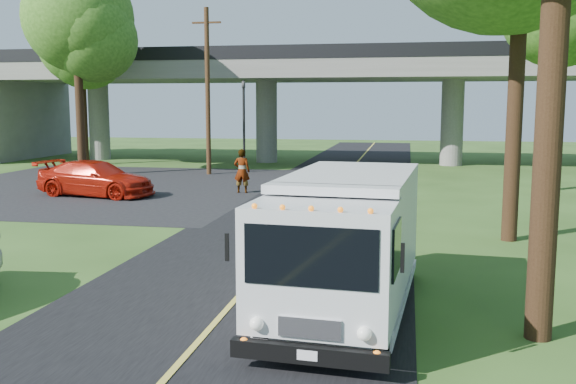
% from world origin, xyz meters
% --- Properties ---
extents(ground, '(120.00, 120.00, 0.00)m').
position_xyz_m(ground, '(0.00, 0.00, 0.00)').
color(ground, '#2C491A').
rests_on(ground, ground).
extents(road, '(7.00, 90.00, 0.02)m').
position_xyz_m(road, '(0.00, 10.00, 0.01)').
color(road, black).
rests_on(road, ground).
extents(parking_lot, '(16.00, 18.00, 0.01)m').
position_xyz_m(parking_lot, '(-11.00, 18.00, 0.01)').
color(parking_lot, black).
rests_on(parking_lot, ground).
extents(lane_line, '(0.12, 90.00, 0.01)m').
position_xyz_m(lane_line, '(0.00, 10.00, 0.03)').
color(lane_line, gold).
rests_on(lane_line, road).
extents(overpass, '(54.00, 10.00, 7.30)m').
position_xyz_m(overpass, '(0.00, 32.00, 4.56)').
color(overpass, slate).
rests_on(overpass, ground).
extents(traffic_signal, '(0.18, 0.22, 5.20)m').
position_xyz_m(traffic_signal, '(-6.00, 26.00, 3.20)').
color(traffic_signal, black).
rests_on(traffic_signal, ground).
extents(utility_pole, '(1.60, 0.26, 9.00)m').
position_xyz_m(utility_pole, '(-7.50, 24.00, 4.59)').
color(utility_pole, '#472D19').
rests_on(utility_pole, ground).
extents(tree_left_lot, '(5.60, 5.50, 10.50)m').
position_xyz_m(tree_left_lot, '(-13.79, 21.84, 7.90)').
color(tree_left_lot, '#382314').
rests_on(tree_left_lot, ground).
extents(tree_left_far, '(5.26, 5.16, 9.89)m').
position_xyz_m(tree_left_far, '(-16.79, 27.84, 7.45)').
color(tree_left_far, '#382314').
rests_on(tree_left_far, ground).
extents(step_van, '(2.72, 6.30, 2.58)m').
position_xyz_m(step_van, '(2.20, 1.72, 1.40)').
color(step_van, silver).
rests_on(step_van, ground).
extents(red_sedan, '(5.40, 2.86, 1.49)m').
position_xyz_m(red_sedan, '(-9.65, 15.10, 0.75)').
color(red_sedan, '#AA180A').
rests_on(red_sedan, ground).
extents(pedestrian, '(0.72, 0.48, 1.94)m').
position_xyz_m(pedestrian, '(-3.80, 17.08, 0.97)').
color(pedestrian, gray).
rests_on(pedestrian, ground).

